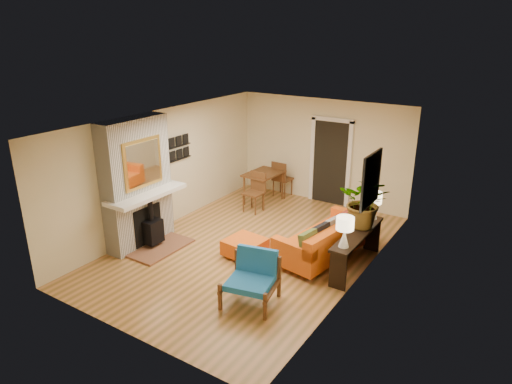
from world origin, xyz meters
TOP-DOWN VIEW (x-y plane):
  - room_shell at (0.60, 2.63)m, footprint 6.50×6.50m
  - fireplace at (-2.00, -1.00)m, footprint 1.09×1.68m
  - sofa at (1.45, 0.51)m, footprint 1.27×2.28m
  - ottoman at (0.09, -0.33)m, footprint 0.75×0.75m
  - blue_chair at (1.04, -1.51)m, footprint 0.95×0.93m
  - dining_table at (-1.08, 2.35)m, footprint 0.78×1.78m
  - console_table at (2.07, 0.39)m, footprint 0.34×1.85m
  - lamp_near at (2.07, -0.29)m, footprint 0.30×0.30m
  - lamp_far at (2.07, 1.14)m, footprint 0.30×0.30m
  - houseplant at (2.06, 0.68)m, footprint 0.98×0.88m

SIDE VIEW (x-z plane):
  - ottoman at x=0.09m, z-range 0.03..0.38m
  - sofa at x=1.45m, z-range -0.05..0.80m
  - blue_chair at x=1.04m, z-range 0.03..0.87m
  - console_table at x=2.07m, z-range 0.21..0.94m
  - dining_table at x=-1.08m, z-range 0.15..1.10m
  - lamp_near at x=2.07m, z-range 0.79..1.33m
  - lamp_far at x=2.07m, z-range 0.79..1.33m
  - houseplant at x=2.06m, z-range 0.73..1.71m
  - room_shell at x=0.60m, z-range -2.01..4.49m
  - fireplace at x=-2.00m, z-range -0.06..2.54m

